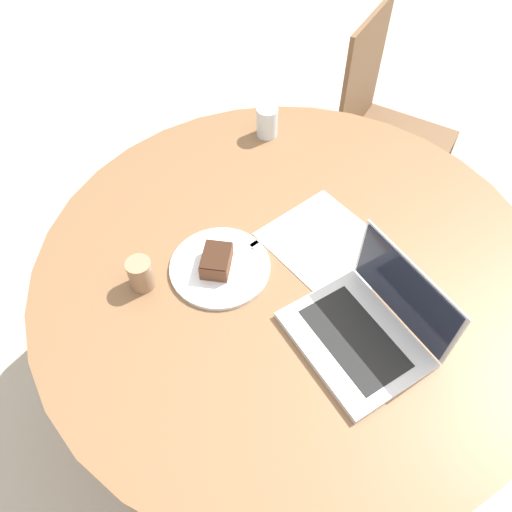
% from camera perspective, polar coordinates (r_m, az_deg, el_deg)
% --- Properties ---
extents(ground_plane, '(12.00, 12.00, 0.00)m').
position_cam_1_polar(ground_plane, '(2.01, 2.83, -13.84)').
color(ground_plane, '#B7AD9E').
extents(dining_table, '(1.40, 1.40, 0.76)m').
position_cam_1_polar(dining_table, '(1.44, 3.84, -3.18)').
color(dining_table, brown).
rests_on(dining_table, ground_plane).
extents(chair, '(0.50, 0.50, 0.97)m').
position_cam_1_polar(chair, '(2.24, 14.14, 13.65)').
color(chair, brown).
rests_on(chair, ground_plane).
extents(paper_document, '(0.38, 0.33, 0.00)m').
position_cam_1_polar(paper_document, '(1.40, 8.40, 1.08)').
color(paper_document, white).
rests_on(paper_document, dining_table).
extents(plate, '(0.27, 0.27, 0.01)m').
position_cam_1_polar(plate, '(1.34, -4.13, -1.26)').
color(plate, silver).
rests_on(plate, dining_table).
extents(cake_slice, '(0.12, 0.12, 0.05)m').
position_cam_1_polar(cake_slice, '(1.31, -4.54, -0.53)').
color(cake_slice, brown).
rests_on(cake_slice, plate).
extents(fork, '(0.04, 0.17, 0.00)m').
position_cam_1_polar(fork, '(1.35, -1.87, 0.21)').
color(fork, silver).
rests_on(fork, plate).
extents(coffee_glass, '(0.06, 0.06, 0.09)m').
position_cam_1_polar(coffee_glass, '(1.31, -13.03, -2.00)').
color(coffee_glass, '#997556').
rests_on(coffee_glass, dining_table).
extents(water_glass, '(0.07, 0.07, 0.10)m').
position_cam_1_polar(water_glass, '(1.70, 1.28, 15.07)').
color(water_glass, silver).
rests_on(water_glass, dining_table).
extents(laptop, '(0.38, 0.33, 0.21)m').
position_cam_1_polar(laptop, '(1.23, 12.42, -8.10)').
color(laptop, silver).
rests_on(laptop, dining_table).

